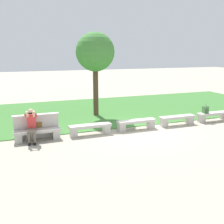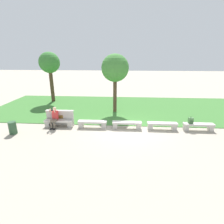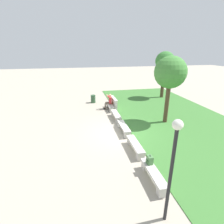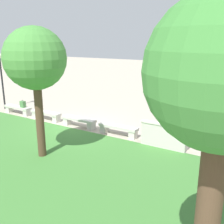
# 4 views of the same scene
# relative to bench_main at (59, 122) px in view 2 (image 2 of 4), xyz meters

# --- Properties ---
(ground_plane) EXTENTS (80.00, 80.00, 0.00)m
(ground_plane) POSITION_rel_bench_main_xyz_m (4.41, 0.00, -0.30)
(ground_plane) COLOR #A89E8C
(grass_strip) EXTENTS (22.65, 8.00, 0.03)m
(grass_strip) POSITION_rel_bench_main_xyz_m (4.41, 4.38, -0.28)
(grass_strip) COLOR #3D7533
(grass_strip) RESTS_ON ground
(bench_main) EXTENTS (1.84, 0.40, 0.45)m
(bench_main) POSITION_rel_bench_main_xyz_m (0.00, 0.00, 0.00)
(bench_main) COLOR beige
(bench_main) RESTS_ON ground
(bench_near) EXTENTS (1.84, 0.40, 0.45)m
(bench_near) POSITION_rel_bench_main_xyz_m (2.20, 0.00, 0.00)
(bench_near) COLOR beige
(bench_near) RESTS_ON ground
(bench_mid) EXTENTS (1.84, 0.40, 0.45)m
(bench_mid) POSITION_rel_bench_main_xyz_m (4.41, 0.00, 0.00)
(bench_mid) COLOR beige
(bench_mid) RESTS_ON ground
(bench_far) EXTENTS (1.84, 0.40, 0.45)m
(bench_far) POSITION_rel_bench_main_xyz_m (6.61, 0.00, 0.00)
(bench_far) COLOR beige
(bench_far) RESTS_ON ground
(bench_end) EXTENTS (1.84, 0.40, 0.45)m
(bench_end) POSITION_rel_bench_main_xyz_m (8.81, 0.00, 0.00)
(bench_end) COLOR beige
(bench_end) RESTS_ON ground
(backrest_wall_with_plaque) EXTENTS (1.84, 0.24, 1.01)m
(backrest_wall_with_plaque) POSITION_rel_bench_main_xyz_m (0.00, 0.34, 0.22)
(backrest_wall_with_plaque) COLOR beige
(backrest_wall_with_plaque) RESTS_ON ground
(person_photographer) EXTENTS (0.50, 0.75, 1.32)m
(person_photographer) POSITION_rel_bench_main_xyz_m (-0.21, -0.08, 0.44)
(person_photographer) COLOR black
(person_photographer) RESTS_ON ground
(backpack) EXTENTS (0.28, 0.24, 0.43)m
(backpack) POSITION_rel_bench_main_xyz_m (8.31, 0.02, 0.33)
(backpack) COLOR #4C7F47
(backpack) RESTS_ON bench_end
(tree_behind_wall) EXTENTS (2.09, 2.09, 4.55)m
(tree_behind_wall) POSITION_rel_bench_main_xyz_m (3.48, 3.30, 3.15)
(tree_behind_wall) COLOR #4C3826
(tree_behind_wall) RESTS_ON ground
(tree_left_background) EXTENTS (1.92, 1.92, 4.71)m
(tree_left_background) POSITION_rel_bench_main_xyz_m (-2.80, 6.19, 3.35)
(tree_left_background) COLOR #4C3826
(tree_left_background) RESTS_ON ground
(trash_bin) EXTENTS (0.44, 0.44, 0.75)m
(trash_bin) POSITION_rel_bench_main_xyz_m (-2.33, -1.21, 0.08)
(trash_bin) COLOR #2D5133
(trash_bin) RESTS_ON ground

